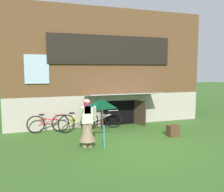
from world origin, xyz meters
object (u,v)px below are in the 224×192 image
object	(u,v)px
kite	(102,113)
wooden_crate	(173,131)
bicycle_silver	(101,119)
bicycle_yellow	(77,122)
bicycle_red	(48,123)
person	(87,127)

from	to	relation	value
kite	wooden_crate	distance (m)	3.15
wooden_crate	bicycle_silver	bearing A→B (deg)	138.20
bicycle_yellow	wooden_crate	world-z (taller)	bicycle_yellow
bicycle_yellow	bicycle_red	size ratio (longest dim) A/B	1.00
bicycle_yellow	bicycle_red	bearing A→B (deg)	153.25
person	bicycle_silver	size ratio (longest dim) A/B	0.88
bicycle_silver	bicycle_red	distance (m)	2.09
bicycle_red	bicycle_yellow	bearing A→B (deg)	-3.18
wooden_crate	person	bearing A→B (deg)	-175.78
wooden_crate	bicycle_red	bearing A→B (deg)	154.92
bicycle_silver	wooden_crate	distance (m)	2.86
bicycle_silver	bicycle_red	size ratio (longest dim) A/B	1.08
kite	bicycle_yellow	size ratio (longest dim) A/B	0.89
bicycle_silver	bicycle_yellow	bearing A→B (deg)	-172.97
person	wooden_crate	size ratio (longest dim) A/B	3.80
bicycle_red	wooden_crate	distance (m)	4.65
person	wooden_crate	world-z (taller)	person
bicycle_silver	bicycle_red	xyz separation A→B (m)	(-2.09, 0.07, -0.03)
person	wooden_crate	distance (m)	3.23
bicycle_red	wooden_crate	world-z (taller)	bicycle_red
kite	bicycle_yellow	distance (m)	2.76
person	wooden_crate	xyz separation A→B (m)	(3.19, 0.24, -0.43)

